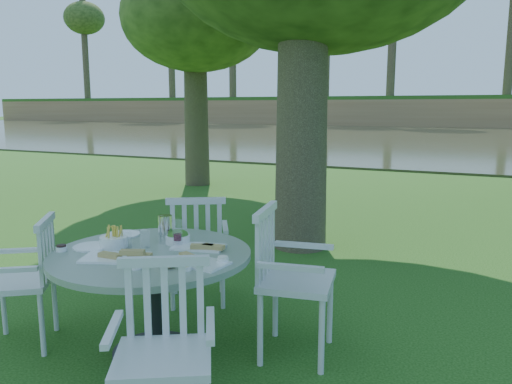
% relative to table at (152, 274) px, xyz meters
% --- Properties ---
extents(ground, '(140.00, 140.00, 0.00)m').
position_rel_table_xyz_m(ground, '(-0.05, 1.54, -0.57)').
color(ground, '#143E0D').
rests_on(ground, ground).
extents(table, '(1.32, 1.32, 0.72)m').
position_rel_table_xyz_m(table, '(0.00, 0.00, 0.00)').
color(table, black).
rests_on(table, ground).
extents(chair_ne, '(0.56, 0.58, 1.00)m').
position_rel_table_xyz_m(chair_ne, '(0.77, 0.40, 0.02)').
color(chair_ne, silver).
rests_on(chair_ne, ground).
extents(chair_nw, '(0.64, 0.63, 0.95)m').
position_rel_table_xyz_m(chair_nw, '(-0.18, 0.86, -0.02)').
color(chair_nw, silver).
rests_on(chair_nw, ground).
extents(chair_sw, '(0.61, 0.62, 0.91)m').
position_rel_table_xyz_m(chair_sw, '(-0.85, -0.22, -0.04)').
color(chair_sw, silver).
rests_on(chair_sw, ground).
extents(chair_se, '(0.62, 0.61, 0.91)m').
position_rel_table_xyz_m(chair_se, '(0.57, -0.67, -0.04)').
color(chair_se, silver).
rests_on(chair_se, ground).
extents(tableware, '(1.19, 0.79, 0.20)m').
position_rel_table_xyz_m(tableware, '(-0.07, 0.07, 0.19)').
color(tableware, white).
rests_on(tableware, table).
extents(river, '(100.00, 28.00, 0.12)m').
position_rel_table_xyz_m(river, '(-0.05, 24.54, -0.57)').
color(river, '#32351F').
rests_on(river, ground).
extents(far_bank, '(100.00, 18.00, 15.20)m').
position_rel_table_xyz_m(far_bank, '(0.23, 42.66, 6.67)').
color(far_bank, olive).
rests_on(far_bank, ground).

